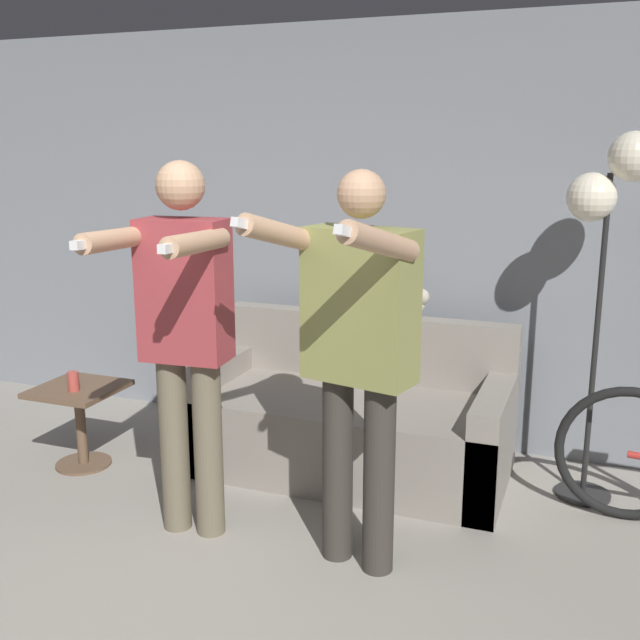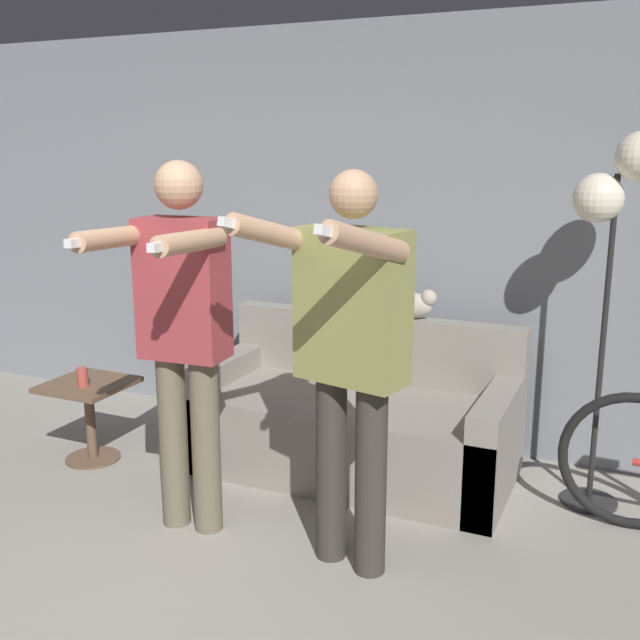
% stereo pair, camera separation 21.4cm
% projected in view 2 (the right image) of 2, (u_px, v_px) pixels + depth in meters
% --- Properties ---
extents(wall_back, '(10.00, 0.05, 2.60)m').
position_uv_depth(wall_back, '(329.00, 235.00, 4.84)').
color(wall_back, gray).
rests_on(wall_back, ground_plane).
extents(couch, '(1.83, 0.88, 0.86)m').
position_uv_depth(couch, '(354.00, 423.00, 4.37)').
color(couch, gray).
rests_on(couch, ground_plane).
extents(person_left, '(0.51, 0.70, 1.80)m').
position_uv_depth(person_left, '(182.00, 325.00, 3.51)').
color(person_left, '#6B604C').
rests_on(person_left, ground_plane).
extents(person_right, '(0.64, 0.75, 1.77)m').
position_uv_depth(person_right, '(350.00, 345.00, 3.18)').
color(person_right, '#38332D').
rests_on(person_right, ground_plane).
extents(cat, '(0.42, 0.14, 0.18)m').
position_uv_depth(cat, '(409.00, 304.00, 4.43)').
color(cat, '#B7AD9E').
rests_on(cat, couch).
extents(floor_lamp, '(0.43, 0.29, 1.94)m').
position_uv_depth(floor_lamp, '(617.00, 205.00, 3.64)').
color(floor_lamp, black).
rests_on(floor_lamp, ground_plane).
extents(side_table, '(0.47, 0.47, 0.49)m').
position_uv_depth(side_table, '(89.00, 404.00, 4.48)').
color(side_table, brown).
rests_on(side_table, ground_plane).
extents(cup, '(0.06, 0.06, 0.11)m').
position_uv_depth(cup, '(83.00, 377.00, 4.36)').
color(cup, '#B7473D').
rests_on(cup, side_table).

